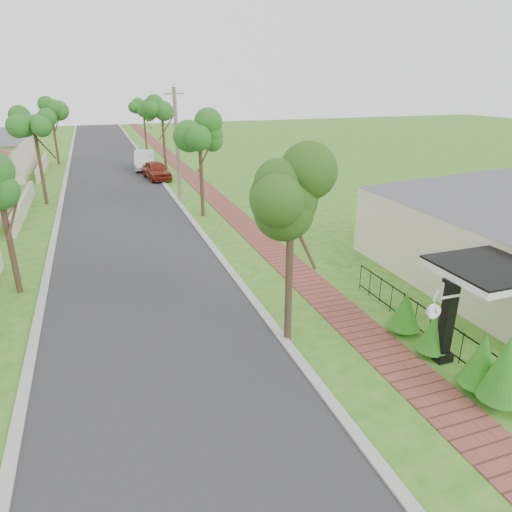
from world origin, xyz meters
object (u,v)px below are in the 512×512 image
porch_post (446,325)px  parked_car_white (144,160)px  utility_pole (177,145)px  parked_car_red (156,170)px  near_tree (291,202)px  station_clock (435,310)px

porch_post → parked_car_white: size_ratio=0.51×
porch_post → utility_pole: bearing=99.9°
parked_car_red → utility_pole: (0.50, -7.69, 2.93)m
parked_car_white → near_tree: bearing=-82.2°
utility_pole → station_clock: bearing=-82.6°
station_clock → parked_car_white: bearing=96.2°
porch_post → parked_car_white: (-4.53, 33.66, -0.31)m
porch_post → parked_car_red: bearing=98.2°
porch_post → utility_pole: size_ratio=0.35×
porch_post → utility_pole: utility_pole is taller
porch_post → parked_car_red: porch_post is taller
near_tree → utility_pole: utility_pole is taller
parked_car_white → near_tree: near_tree is taller
parked_car_white → utility_pole: 13.00m
parked_car_white → utility_pole: size_ratio=0.68×
utility_pole → porch_post: bearing=-80.1°
parked_car_white → near_tree: (0.78, -31.16, 3.57)m
porch_post → parked_car_white: porch_post is taller
parked_car_white → near_tree: 31.38m
parked_car_red → parked_car_white: (-0.38, 4.97, 0.10)m
porch_post → near_tree: bearing=146.3°
parked_car_red → station_clock: size_ratio=3.96×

